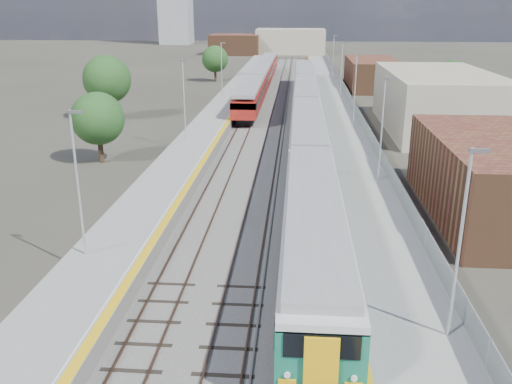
# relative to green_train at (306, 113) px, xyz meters

# --- Properties ---
(ground) EXTENTS (320.00, 320.00, 0.00)m
(ground) POSITION_rel_green_train_xyz_m (-1.50, 9.06, -2.39)
(ground) COLOR #47443A
(ground) RESTS_ON ground
(ballast_bed) EXTENTS (10.50, 155.00, 0.06)m
(ballast_bed) POSITION_rel_green_train_xyz_m (-3.75, 11.56, -2.36)
(ballast_bed) COLOR #565451
(ballast_bed) RESTS_ON ground
(tracks) EXTENTS (8.96, 160.00, 0.17)m
(tracks) POSITION_rel_green_train_xyz_m (-3.15, 13.24, -2.29)
(tracks) COLOR #4C3323
(tracks) RESTS_ON ground
(platform_right) EXTENTS (4.70, 155.00, 8.52)m
(platform_right) POSITION_rel_green_train_xyz_m (3.78, 11.55, -1.86)
(platform_right) COLOR slate
(platform_right) RESTS_ON ground
(platform_left) EXTENTS (4.30, 155.00, 8.52)m
(platform_left) POSITION_rel_green_train_xyz_m (-10.55, 11.55, -1.87)
(platform_left) COLOR slate
(platform_left) RESTS_ON ground
(buildings) EXTENTS (72.00, 185.50, 40.00)m
(buildings) POSITION_rel_green_train_xyz_m (-19.62, 97.66, 8.31)
(buildings) COLOR brown
(buildings) RESTS_ON ground
(green_train) EXTENTS (3.09, 85.79, 3.40)m
(green_train) POSITION_rel_green_train_xyz_m (0.00, 0.00, 0.00)
(green_train) COLOR black
(green_train) RESTS_ON ground
(red_train) EXTENTS (2.95, 59.89, 3.73)m
(red_train) POSITION_rel_green_train_xyz_m (-7.00, 31.91, -0.19)
(red_train) COLOR black
(red_train) RESTS_ON ground
(tree_a) EXTENTS (4.61, 4.61, 6.25)m
(tree_a) POSITION_rel_green_train_xyz_m (-18.24, -12.29, 1.54)
(tree_a) COLOR #382619
(tree_a) RESTS_ON ground
(tree_b) EXTENTS (5.72, 5.72, 7.76)m
(tree_b) POSITION_rel_green_train_xyz_m (-23.87, 6.64, 2.49)
(tree_b) COLOR #382619
(tree_b) RESTS_ON ground
(tree_c) EXTENTS (4.80, 4.80, 6.50)m
(tree_c) POSITION_rel_green_train_xyz_m (-16.27, 43.14, 1.70)
(tree_c) COLOR #382619
(tree_c) RESTS_ON ground
(tree_d) EXTENTS (3.99, 3.99, 5.40)m
(tree_d) POSITION_rel_green_train_xyz_m (22.78, 30.13, 1.00)
(tree_d) COLOR #382619
(tree_d) RESTS_ON ground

